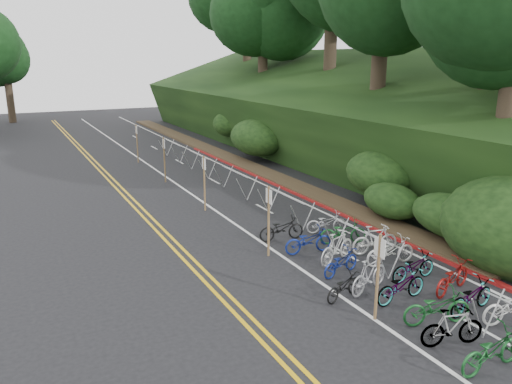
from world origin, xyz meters
TOP-DOWN VIEW (x-y plane):
  - ground at (0.00, 0.00)m, footprint 120.00×120.00m
  - road_markings at (0.63, 10.10)m, footprint 7.47×80.00m
  - red_curb at (5.70, 12.00)m, footprint 0.25×28.00m
  - embankment at (12.96, 19.04)m, footprint 14.30×48.14m
  - bike_racks_rest at (3.00, 13.00)m, footprint 1.14×23.00m
  - signpost_near at (1.02, -0.13)m, footprint 0.08×0.40m
  - signposts_rest at (0.60, 14.00)m, footprint 0.08×18.40m
  - bike_front at (0.98, 1.22)m, footprint 0.92×1.55m
  - bike_valet at (2.93, 1.26)m, footprint 3.26×10.99m

SIDE VIEW (x-z plane):
  - ground at x=0.00m, z-range 0.00..0.00m
  - road_markings at x=0.63m, z-range 0.00..0.01m
  - red_curb at x=5.70m, z-range 0.00..0.10m
  - bike_front at x=0.98m, z-range 0.00..0.77m
  - bike_valet at x=2.93m, z-range -0.06..1.02m
  - bike_racks_rest at x=3.00m, z-range 0.27..1.44m
  - signpost_near at x=1.02m, z-range 0.17..2.55m
  - signposts_rest at x=0.60m, z-range 0.18..2.68m
  - embankment at x=12.96m, z-range -1.99..7.12m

